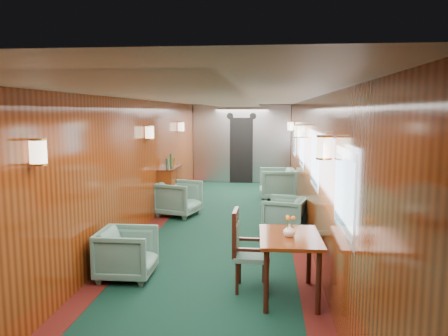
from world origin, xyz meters
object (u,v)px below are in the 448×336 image
side_chair (245,247)px  armchair_left_far (179,198)px  credenza (170,188)px  armchair_right_near (285,215)px  dining_table (290,246)px  armchair_left_near (127,253)px  armchair_right_far (277,184)px

side_chair → armchair_left_far: (-1.59, 3.73, -0.18)m
side_chair → armchair_left_far: bearing=114.5°
credenza → armchair_right_near: size_ratio=1.74×
dining_table → credenza: bearing=117.6°
armchair_right_near → armchair_left_near: bearing=-27.2°
armchair_left_far → armchair_right_far: 2.84m
side_chair → armchair_right_far: 5.65m
armchair_right_near → armchair_right_far: (-0.07, 3.05, 0.06)m
armchair_right_near → armchair_left_far: bearing=-102.5°
dining_table → armchair_right_near: 2.78m
dining_table → armchair_left_near: size_ratio=1.40×
side_chair → armchair_left_far: size_ratio=1.24×
side_chair → armchair_left_near: size_ratio=1.38×
side_chair → armchair_left_far: side_chair is taller
credenza → side_chair: bearing=-65.7°
credenza → armchair_left_near: 3.93m
side_chair → armchair_left_near: side_chair is taller
armchair_left_far → armchair_right_far: bearing=-31.4°
side_chair → armchair_right_far: bearing=86.2°
dining_table → armchair_right_far: size_ratio=1.17×
dining_table → side_chair: 0.57m
armchair_right_near → armchair_right_far: armchair_right_far is taller
dining_table → side_chair: size_ratio=1.02×
dining_table → side_chair: (-0.53, 0.18, -0.09)m
side_chair → credenza: bearing=115.7°
armchair_left_far → armchair_left_near: bearing=-163.2°
armchair_right_near → dining_table: bearing=14.3°
dining_table → armchair_left_far: size_ratio=1.26×
armchair_left_near → armchair_left_far: (-0.02, 3.49, 0.04)m
armchair_left_near → armchair_right_near: same height
armchair_left_near → armchair_right_near: size_ratio=1.00×
armchair_left_near → armchair_right_far: bearing=-22.2°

